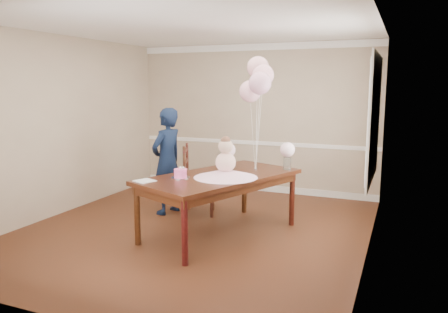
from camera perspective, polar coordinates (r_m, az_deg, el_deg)
floor at (r=6.06m, az=-3.93°, el=-9.54°), size 4.50×5.00×0.00m
ceiling at (r=5.78m, az=-4.24°, el=16.70°), size 4.50×5.00×0.02m
wall_back at (r=8.07m, az=3.95°, el=4.98°), size 4.50×0.02×2.70m
wall_front at (r=3.73m, az=-21.60°, el=-0.64°), size 4.50×0.02×2.70m
wall_left at (r=7.06m, az=-20.65°, el=3.80°), size 0.02×5.00×2.70m
wall_right at (r=5.17m, az=18.84°, el=2.11°), size 0.02×5.00×2.70m
chair_rail_trim at (r=8.10m, az=3.89°, el=1.80°), size 4.50×0.02×0.07m
crown_molding at (r=8.06m, az=4.03°, el=14.08°), size 4.50×0.02×0.12m
baseboard_trim at (r=8.25m, az=3.83°, el=-3.99°), size 4.50×0.02×0.12m
window_frame at (r=5.65m, az=19.08°, el=4.70°), size 0.02×1.66×1.56m
window_blinds at (r=5.65m, az=18.90°, el=4.71°), size 0.01×1.50×1.40m
dining_table_top at (r=5.67m, az=-0.57°, el=-2.68°), size 1.79×2.38×0.05m
table_apron at (r=5.69m, az=-0.57°, el=-3.47°), size 1.65×2.24×0.11m
table_leg_fl at (r=5.50m, az=-11.28°, el=-7.55°), size 0.10×0.10×0.75m
table_leg_fr at (r=4.82m, az=-5.16°, el=-9.85°), size 0.10×0.10×0.75m
table_leg_bl at (r=6.76m, az=2.67°, el=-4.22°), size 0.10×0.10×0.75m
table_leg_br at (r=6.21m, az=8.87°, el=-5.53°), size 0.10×0.10×0.75m
baby_skirt at (r=5.51m, az=0.21°, el=-2.19°), size 1.06×1.06×0.11m
baby_torso at (r=5.48m, az=0.21°, el=-0.76°), size 0.26×0.26×0.26m
baby_head at (r=5.45m, az=0.21°, el=1.34°), size 0.18×0.18×0.18m
baby_hair at (r=5.44m, az=0.21°, el=2.01°), size 0.13×0.13×0.13m
cake_platter at (r=5.51m, az=-5.71°, el=-2.77°), size 0.31×0.31×0.01m
birthday_cake at (r=5.49m, az=-5.72°, el=-2.18°), size 0.21×0.21×0.11m
cake_flower_a at (r=5.48m, az=-5.73°, el=-1.46°), size 0.03×0.03×0.03m
cake_flower_b at (r=5.47m, az=-5.34°, el=-1.48°), size 0.03×0.03×0.03m
rose_vase_near at (r=5.99m, az=0.52°, el=-0.95°), size 0.14×0.14×0.17m
roses_near at (r=5.96m, az=0.52°, el=0.87°), size 0.20×0.20×0.20m
rose_vase_far at (r=6.07m, az=8.25°, el=-0.91°), size 0.14×0.14×0.17m
roses_far at (r=6.04m, az=8.29°, el=0.89°), size 0.20×0.20×0.20m
napkin at (r=5.38m, az=-10.31°, el=-3.15°), size 0.28×0.28×0.01m
balloon_weight at (r=6.02m, az=4.12°, el=-1.65°), size 0.06×0.06×0.02m
balloon_a at (r=5.98m, az=3.45°, el=8.50°), size 0.30×0.30×0.30m
balloon_b at (r=5.80m, az=4.72°, el=9.52°), size 0.30×0.30×0.30m
balloon_c at (r=5.98m, az=5.10°, el=10.53°), size 0.30×0.30×0.30m
balloon_d at (r=6.07m, az=4.45°, el=11.53°), size 0.30×0.30×0.30m
balloon_ribbon_a at (r=5.98m, az=3.78°, el=2.65°), size 0.09×0.04×0.89m
balloon_ribbon_b at (r=5.89m, az=4.40°, el=3.05°), size 0.08×0.09×1.00m
balloon_ribbon_c at (r=5.97m, az=4.59°, el=3.65°), size 0.06×0.09×1.11m
balloon_ribbon_d at (r=6.01m, az=4.27°, el=4.20°), size 0.04×0.14×1.21m
dining_chair_seat at (r=6.66m, az=-3.18°, el=-3.55°), size 0.60×0.60×0.05m
chair_leg_fl at (r=6.56m, az=-4.96°, el=-6.00°), size 0.05×0.05×0.45m
chair_leg_fr at (r=6.53m, az=-1.65°, el=-6.05°), size 0.05×0.05×0.45m
chair_leg_bl at (r=6.92m, az=-4.59°, el=-5.18°), size 0.05×0.05×0.45m
chair_leg_br at (r=6.89m, az=-1.45°, el=-5.22°), size 0.05×0.05×0.45m
chair_back_post_l at (r=6.44m, az=-5.22°, el=-1.25°), size 0.05×0.05×0.59m
chair_back_post_r at (r=6.81m, az=-4.83°, el=-0.67°), size 0.05×0.05×0.59m
chair_slat_low at (r=6.65m, az=-5.00°, el=-2.03°), size 0.18×0.40×0.05m
chair_slat_mid at (r=6.62m, az=-5.02°, el=-0.60°), size 0.18×0.40×0.05m
chair_slat_top at (r=6.59m, az=-5.04°, el=0.84°), size 0.18×0.40×0.05m
woman at (r=6.70m, az=-7.44°, el=-0.60°), size 0.51×0.66×1.62m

